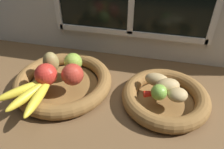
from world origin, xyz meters
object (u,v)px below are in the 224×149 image
Objects in this scene: fruit_bowl_right at (165,98)px; potato_oblong at (157,80)px; pear_brown at (51,62)px; chili_pepper at (163,93)px; apple_red_right at (73,74)px; apple_green_back at (73,62)px; banana_bunch_front at (31,93)px; fruit_bowl_left at (63,82)px; lime_near at (159,92)px; potato_large at (168,86)px; potato_small at (177,95)px; apple_red_front at (46,74)px.

potato_oblong is at bearing 142.13° from fruit_bowl_right.
chili_pepper is at bearing -5.57° from pear_brown.
apple_red_right is 29.33cm from potato_oblong.
chili_pepper is (34.03, -7.02, -2.33)cm from apple_green_back.
banana_bunch_front reaches higher than fruit_bowl_right.
fruit_bowl_left is 9.25cm from apple_red_right.
banana_bunch_front is (-5.14, -12.60, 4.38)cm from fruit_bowl_left.
banana_bunch_front is (-7.93, -17.55, -1.87)cm from apple_green_back.
potato_oblong is (-3.67, 2.85, 5.07)cm from fruit_bowl_right.
apple_red_right reaches higher than fruit_bowl_right.
fruit_bowl_left is 1.21× the size of fruit_bowl_right.
lime_near is at bearing -15.25° from apple_green_back.
apple_red_right reaches higher than potato_large.
potato_small is at bearing -12.03° from apple_green_back.
lime_near is at bearing 1.63° from apple_red_front.
pear_brown reaches higher than potato_large.
lime_near is at bearing -6.36° from fruit_bowl_left.
fruit_bowl_left is 34.87cm from potato_oblong.
apple_green_back is 33.83cm from lime_near.
apple_red_front is at bearing -122.69° from fruit_bowl_left.
apple_red_right is at bearing 178.05° from lime_near.
apple_red_front is 0.60× the size of chili_pepper.
apple_red_front is 38.69cm from lime_near.
lime_near is (-2.63, -3.95, 0.08)cm from potato_large.
potato_oblong is 6.89cm from lime_near.
apple_red_right is 31.27cm from chili_pepper.
potato_large is (41.29, 5.05, -1.37)cm from apple_red_front.
chili_pepper is at bearing -63.73° from potato_oblong.
pear_brown is (-1.46, 7.03, 0.24)cm from apple_red_front.
fruit_bowl_left is 4.75× the size of apple_red_right.
banana_bunch_front is at bearing -163.73° from fruit_bowl_right.
fruit_bowl_left is at bearing 152.64° from apple_red_right.
apple_green_back is at bearing 65.70° from banana_bunch_front.
apple_green_back is at bearing 167.97° from potato_small.
fruit_bowl_left is 4.55× the size of potato_large.
apple_green_back is at bearing 110.14° from apple_red_right.
apple_red_front reaches higher than potato_large.
apple_red_right is 0.96× the size of potato_large.
potato_large is 1.55× the size of lime_near.
fruit_bowl_left is 4.72× the size of apple_red_front.
potato_oblong is at bearing 138.58° from potato_small.
pear_brown is (-4.70, 1.98, 6.95)cm from fruit_bowl_left.
fruit_bowl_right is 45.20cm from banana_bunch_front.
potato_large reaches higher than fruit_bowl_left.
apple_red_right is 0.60× the size of chili_pepper.
potato_large is (32.37, 2.94, -1.35)cm from apple_red_right.
potato_large is 0.62× the size of chili_pepper.
chili_pepper is (-1.24, -2.07, -1.41)cm from potato_large.
potato_oblong is (39.52, 15.46, 0.70)cm from banana_bunch_front.
lime_near is (32.63, -8.90, -0.84)cm from apple_green_back.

